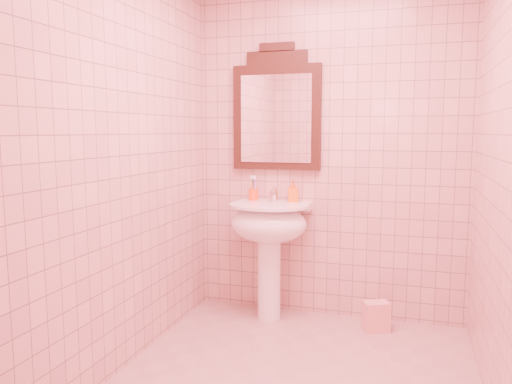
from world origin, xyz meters
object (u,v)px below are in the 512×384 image
(pedestal_sink, at_px, (269,231))
(towel, at_px, (376,316))
(mirror, at_px, (277,112))
(soap_dispenser, at_px, (293,191))
(toothbrush_cup, at_px, (253,194))

(pedestal_sink, distance_m, towel, 0.96)
(pedestal_sink, relative_size, mirror, 0.92)
(soap_dispenser, height_order, towel, soap_dispenser)
(toothbrush_cup, relative_size, towel, 0.79)
(pedestal_sink, xyz_separation_m, mirror, (0.00, 0.20, 0.87))
(toothbrush_cup, xyz_separation_m, soap_dispenser, (0.31, 0.01, 0.03))
(mirror, height_order, towel, mirror)
(pedestal_sink, height_order, mirror, mirror)
(pedestal_sink, xyz_separation_m, towel, (0.78, -0.01, -0.56))
(soap_dispenser, xyz_separation_m, towel, (0.64, -0.17, -0.84))
(pedestal_sink, height_order, soap_dispenser, soap_dispenser)
(toothbrush_cup, distance_m, towel, 1.26)
(pedestal_sink, relative_size, soap_dispenser, 5.38)
(soap_dispenser, relative_size, towel, 0.77)
(toothbrush_cup, bearing_deg, soap_dispenser, 0.97)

